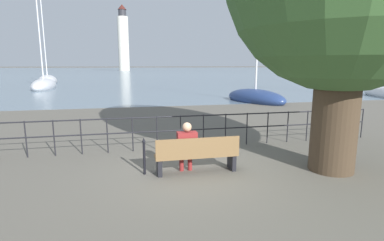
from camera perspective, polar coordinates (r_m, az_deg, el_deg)
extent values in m
plane|color=#605B51|center=(7.45, 0.84, -9.73)|extent=(1000.00, 1000.00, 0.00)
cube|color=slate|center=(168.73, -12.05, 9.44)|extent=(600.00, 300.00, 0.01)
cylinder|color=#423323|center=(8.00, 25.60, 0.91)|extent=(1.07, 1.07, 2.77)
cube|color=brown|center=(7.31, 0.85, -6.60)|extent=(2.02, 0.45, 0.05)
cube|color=brown|center=(7.05, 1.24, -5.14)|extent=(2.02, 0.04, 0.45)
cube|color=black|center=(7.23, -6.26, -8.72)|extent=(0.10, 0.41, 0.40)
cube|color=black|center=(7.63, 7.56, -7.73)|extent=(0.10, 0.41, 0.40)
cylinder|color=maroon|center=(7.45, -2.01, -7.89)|extent=(0.11, 0.11, 0.45)
cylinder|color=maroon|center=(7.49, -0.40, -7.78)|extent=(0.11, 0.11, 0.45)
cube|color=maroon|center=(7.30, -1.08, -6.00)|extent=(0.40, 0.26, 0.14)
cube|color=maroon|center=(7.16, -0.95, -4.41)|extent=(0.47, 0.24, 0.57)
sphere|color=tan|center=(7.06, -0.96, -1.25)|extent=(0.22, 0.22, 0.22)
cylinder|color=black|center=(9.60, -29.08, -3.17)|extent=(0.04, 0.04, 1.05)
cylinder|color=black|center=(9.41, -24.79, -3.06)|extent=(0.04, 0.04, 1.05)
cylinder|color=black|center=(9.28, -20.36, -2.92)|extent=(0.04, 0.04, 1.05)
cylinder|color=black|center=(9.20, -15.83, -2.77)|extent=(0.04, 0.04, 1.05)
cylinder|color=black|center=(9.18, -11.25, -2.59)|extent=(0.04, 0.04, 1.05)
cylinder|color=black|center=(9.22, -6.68, -2.40)|extent=(0.04, 0.04, 1.05)
cylinder|color=black|center=(9.32, -2.19, -2.20)|extent=(0.04, 0.04, 1.05)
cylinder|color=black|center=(9.48, 2.18, -1.99)|extent=(0.04, 0.04, 1.05)
cylinder|color=black|center=(9.68, 6.39, -1.77)|extent=(0.04, 0.04, 1.05)
cylinder|color=black|center=(9.94, 10.41, -1.56)|extent=(0.04, 0.04, 1.05)
cylinder|color=black|center=(10.24, 14.20, -1.35)|extent=(0.04, 0.04, 1.05)
cylinder|color=black|center=(10.59, 17.75, -1.15)|extent=(0.04, 0.04, 1.05)
cylinder|color=black|center=(10.98, 21.07, -0.96)|extent=(0.04, 0.04, 1.05)
cylinder|color=black|center=(11.39, 24.16, -0.78)|extent=(0.04, 0.04, 1.05)
cylinder|color=black|center=(11.84, 27.01, -0.61)|extent=(0.04, 0.04, 1.05)
cylinder|color=black|center=(12.32, 29.66, -0.45)|extent=(0.04, 0.04, 1.05)
cylinder|color=black|center=(9.22, -2.21, 0.80)|extent=(13.21, 0.04, 0.04)
cylinder|color=black|center=(9.31, -2.19, -1.88)|extent=(13.21, 0.04, 0.04)
cylinder|color=black|center=(7.24, -9.08, -7.12)|extent=(0.06, 0.06, 0.80)
cone|color=black|center=(7.12, -9.18, -3.64)|extent=(0.09, 0.09, 0.11)
ellipsoid|color=silver|center=(46.93, -25.79, 6.77)|extent=(3.52, 7.53, 1.73)
cylinder|color=silver|center=(47.07, -26.44, 14.68)|extent=(0.14, 0.14, 11.98)
ellipsoid|color=navy|center=(21.70, 11.94, 4.18)|extent=(3.69, 5.79, 1.29)
cylinder|color=silver|center=(21.74, 12.46, 17.31)|extent=(0.14, 0.14, 9.17)
ellipsoid|color=silver|center=(36.65, -26.36, 5.93)|extent=(2.30, 7.19, 1.62)
cylinder|color=silver|center=(36.74, -27.11, 14.79)|extent=(0.14, 0.14, 10.41)
cylinder|color=silver|center=(140.70, -12.93, 14.00)|extent=(4.78, 4.78, 23.42)
cylinder|color=#2D2D33|center=(142.16, -13.16, 19.29)|extent=(3.35, 3.35, 2.86)
cone|color=#4C1E19|center=(142.59, -13.20, 20.31)|extent=(3.83, 3.83, 2.28)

